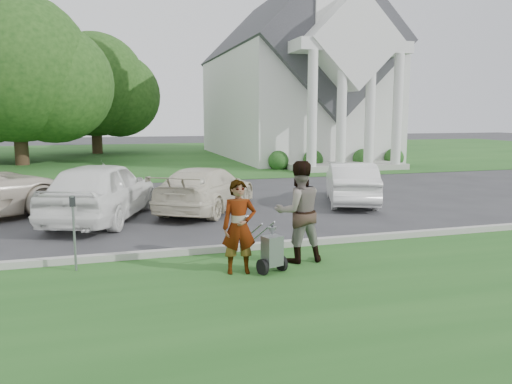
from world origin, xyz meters
name	(u,v)px	position (x,y,z in m)	size (l,w,h in m)	color
ground	(273,256)	(0.00, 0.00, 0.00)	(120.00, 120.00, 0.00)	#333335
grass_strip	(336,310)	(0.00, -3.00, 0.01)	(80.00, 7.00, 0.01)	#21511C
church_lawn	(155,155)	(0.00, 27.00, 0.01)	(80.00, 30.00, 0.01)	#21511C
curb	(265,246)	(0.00, 0.55, 0.07)	(80.00, 0.18, 0.15)	#9E9E93
church	(292,69)	(9.00, 23.11, 5.94)	(9.19, 19.00, 24.10)	white
tree_left	(16,75)	(-8.01, 21.99, 5.11)	(10.63, 8.40, 9.71)	#332316
tree_back	(94,90)	(-4.01, 29.99, 4.73)	(9.61, 7.60, 8.89)	#332316
striping_cart	(272,252)	(-0.37, -1.06, 0.40)	(0.71, 1.08, 0.93)	black
person_left	(239,228)	(-0.95, -0.92, 0.85)	(0.62, 0.41, 1.71)	#999999
person_right	(299,212)	(0.35, -0.52, 0.99)	(0.96, 0.75, 1.98)	#999999
parking_meter_near	(74,224)	(-3.81, 0.06, 0.90)	(0.10, 0.09, 1.42)	gray
car_b	(102,191)	(-3.38, 4.66, 0.83)	(1.95, 4.85, 1.65)	white
car_c	(206,189)	(-0.38, 5.25, 0.66)	(1.86, 4.57, 1.32)	beige
car_d	(351,183)	(4.42, 5.21, 0.67)	(1.42, 4.08, 1.34)	white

